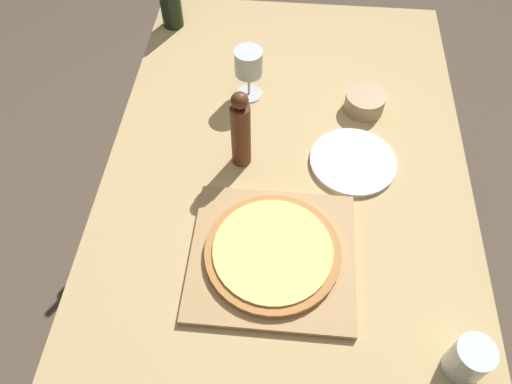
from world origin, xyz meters
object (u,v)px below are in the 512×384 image
(pizza, at_px, (273,252))
(pepper_mill, at_px, (241,131))
(wine_glass, at_px, (249,64))
(small_bowl, at_px, (365,102))

(pizza, height_order, pepper_mill, pepper_mill)
(pepper_mill, bearing_deg, wine_glass, 91.13)
(small_bowl, bearing_deg, wine_glass, 174.81)
(pepper_mill, distance_m, small_bowl, 0.42)
(pizza, xyz_separation_m, wine_glass, (-0.11, 0.56, 0.09))
(wine_glass, relative_size, small_bowl, 1.39)
(pepper_mill, height_order, small_bowl, pepper_mill)
(small_bowl, bearing_deg, pizza, -114.15)
(wine_glass, xyz_separation_m, small_bowl, (0.35, -0.03, -0.09))
(pizza, xyz_separation_m, small_bowl, (0.24, 0.53, -0.00))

